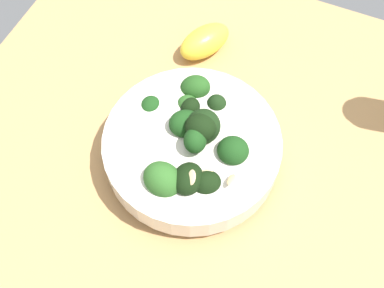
{
  "coord_description": "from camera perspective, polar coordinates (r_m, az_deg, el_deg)",
  "views": [
    {
      "loc": [
        26.3,
        11.1,
        56.95
      ],
      "look_at": [
        -0.81,
        -0.76,
        4.0
      ],
      "focal_mm": 45.51,
      "sensor_mm": 36.0,
      "label": 1
    }
  ],
  "objects": [
    {
      "name": "bowl_of_broccoli",
      "position": [
        0.61,
        0.04,
        -0.22
      ],
      "size": [
        22.26,
        22.26,
        9.75
      ],
      "color": "silver",
      "rests_on": "ground_plane"
    },
    {
      "name": "lemon_wedge",
      "position": [
        0.73,
        1.5,
        11.93
      ],
      "size": [
        9.49,
        7.98,
        4.2
      ],
      "primitive_type": "ellipsoid",
      "rotation": [
        0.0,
        0.0,
        2.64
      ],
      "color": "yellow",
      "rests_on": "ground_plane"
    },
    {
      "name": "ground_plane",
      "position": [
        0.66,
        0.32,
        -3.39
      ],
      "size": [
        70.45,
        70.45,
        4.16
      ],
      "primitive_type": "cube",
      "color": "tan"
    }
  ]
}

